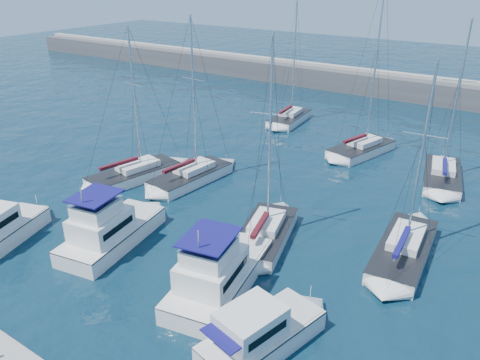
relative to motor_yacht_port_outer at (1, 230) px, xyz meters
The scene contains 13 objects.
ground 11.45m from the motor_yacht_port_outer, 22.92° to the left, with size 220.00×220.00×0.00m, color black.
breakwater 57.42m from the motor_yacht_port_outer, 79.45° to the left, with size 160.00×6.00×4.45m.
motor_yacht_port_outer is the anchor object (origin of this frame).
motor_yacht_port_inner 7.65m from the motor_yacht_port_outer, 30.59° to the left, with size 4.77×8.69×4.69m.
motor_yacht_stbd_inner 16.29m from the motor_yacht_port_outer, 14.34° to the left, with size 5.17×9.40×4.69m.
motor_yacht_stbd_outer 20.37m from the motor_yacht_port_outer, ahead, with size 4.32×7.26×3.20m.
sailboat_mid_a 12.83m from the motor_yacht_port_outer, 90.43° to the left, with size 4.75×8.83×13.74m.
sailboat_mid_b 15.99m from the motor_yacht_port_outer, 73.62° to the left, with size 3.91×8.36×14.62m.
sailboat_mid_d 18.47m from the motor_yacht_port_outer, 34.61° to the left, with size 5.02×8.13×14.50m.
sailboat_mid_e 27.69m from the motor_yacht_port_outer, 30.08° to the left, with size 3.73×8.94×13.28m.
sailboat_back_a 36.01m from the motor_yacht_port_outer, 84.44° to the left, with size 3.68×7.55×14.56m.
sailboat_back_b 33.94m from the motor_yacht_port_outer, 64.15° to the left, with size 5.16×8.38×17.89m.
sailboat_back_c 36.48m from the motor_yacht_port_outer, 50.32° to the left, with size 4.69×8.58×14.31m.
Camera 1 is at (19.06, -18.57, 17.74)m, focal length 35.00 mm.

